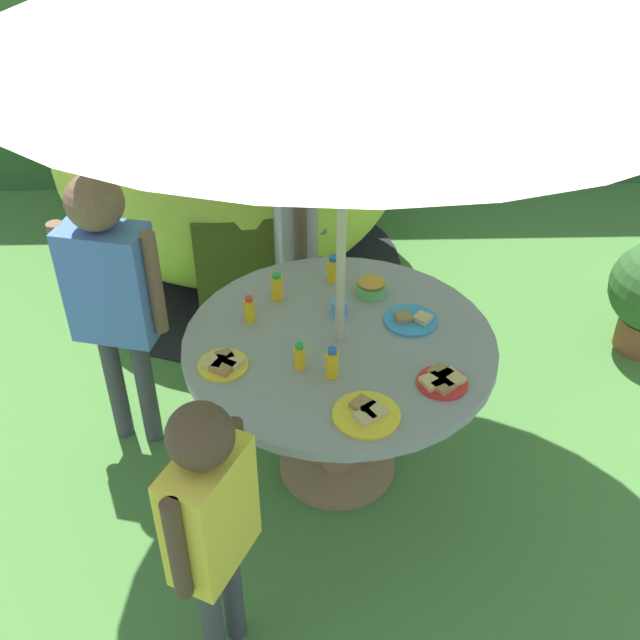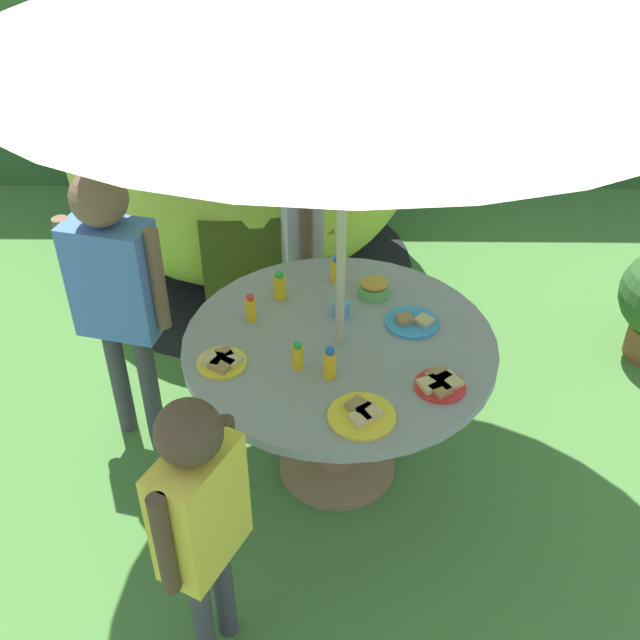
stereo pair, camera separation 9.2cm
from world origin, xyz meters
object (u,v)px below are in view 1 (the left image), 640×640
object	(u,v)px
child_in_yellow_shirt	(210,512)
snack_bowl	(371,286)
garden_table	(339,368)
wooden_chair	(263,231)
child_in_blue_shirt	(111,284)
plate_far_right	(223,364)
dome_tent	(232,148)
juice_bottle_center_back	(332,363)
plate_mid_right	(442,381)
cup_near	(339,308)
child_in_grey_shirt	(293,228)
plate_mid_left	(367,414)
juice_bottle_near_left	(277,287)
juice_bottle_near_right	(333,270)
plate_center_front	(411,320)
juice_bottle_far_left	(299,357)
juice_bottle_front_edge	(249,310)

from	to	relation	value
child_in_yellow_shirt	snack_bowl	bearing A→B (deg)	0.36
garden_table	wooden_chair	bearing A→B (deg)	105.91
child_in_blue_shirt	plate_far_right	distance (m)	0.63
dome_tent	juice_bottle_center_back	distance (m)	2.05
plate_mid_right	cup_near	size ratio (longest dim) A/B	2.69
child_in_blue_shirt	wooden_chair	bearing A→B (deg)	74.61
child_in_grey_shirt	plate_mid_left	xyz separation A→B (m)	(0.26, -1.29, -0.03)
dome_tent	juice_bottle_near_left	world-z (taller)	dome_tent
dome_tent	child_in_blue_shirt	bearing A→B (deg)	-113.53
wooden_chair	child_in_yellow_shirt	xyz separation A→B (m)	(-0.08, -2.13, 0.23)
child_in_blue_shirt	juice_bottle_center_back	size ratio (longest dim) A/B	10.34
plate_mid_right	juice_bottle_near_right	size ratio (longest dim) A/B	1.52
child_in_yellow_shirt	juice_bottle_near_right	bearing A→B (deg)	8.37
child_in_grey_shirt	dome_tent	bearing A→B (deg)	-170.93
juice_bottle_near_left	juice_bottle_center_back	xyz separation A→B (m)	(0.22, -0.52, 0.00)
plate_mid_right	plate_center_front	distance (m)	0.40
child_in_yellow_shirt	plate_mid_left	world-z (taller)	child_in_yellow_shirt
plate_mid_right	plate_center_front	size ratio (longest dim) A/B	0.85
child_in_yellow_shirt	juice_bottle_center_back	size ratio (longest dim) A/B	8.96
plate_mid_right	plate_mid_left	size ratio (longest dim) A/B	0.78
juice_bottle_far_left	plate_mid_left	bearing A→B (deg)	-49.09
child_in_blue_shirt	plate_center_front	distance (m)	1.25
plate_far_right	juice_bottle_far_left	bearing A→B (deg)	-2.83
child_in_grey_shirt	plate_far_right	xyz separation A→B (m)	(-0.27, -1.01, -0.02)
juice_bottle_near_left	cup_near	bearing A→B (deg)	-24.85
plate_far_right	juice_bottle_center_back	xyz separation A→B (m)	(0.41, -0.07, 0.05)
dome_tent	plate_mid_left	size ratio (longest dim) A/B	9.78
plate_center_front	plate_mid_right	bearing A→B (deg)	-80.45
snack_bowl	juice_bottle_near_left	size ratio (longest dim) A/B	1.10
garden_table	child_in_blue_shirt	world-z (taller)	child_in_blue_shirt
juice_bottle_front_edge	child_in_blue_shirt	bearing A→B (deg)	170.50
juice_bottle_front_edge	snack_bowl	bearing A→B (deg)	20.10
plate_mid_right	juice_bottle_near_left	size ratio (longest dim) A/B	1.51
garden_table	juice_bottle_center_back	bearing A→B (deg)	-99.75
juice_bottle_near_left	dome_tent	bearing A→B (deg)	101.26
juice_bottle_near_left	garden_table	bearing A→B (deg)	-49.15
child_in_yellow_shirt	plate_far_right	size ratio (longest dim) A/B	6.04
child_in_grey_shirt	juice_bottle_far_left	distance (m)	1.02
snack_bowl	child_in_blue_shirt	bearing A→B (deg)	-175.11
wooden_chair	plate_center_front	distance (m)	1.35
juice_bottle_near_right	juice_bottle_far_left	size ratio (longest dim) A/B	1.09
wooden_chair	juice_bottle_center_back	size ratio (longest dim) A/B	6.98
child_in_yellow_shirt	cup_near	bearing A→B (deg)	3.61
wooden_chair	child_in_yellow_shirt	world-z (taller)	child_in_yellow_shirt
plate_mid_right	juice_bottle_near_left	xyz separation A→B (m)	(-0.62, 0.58, 0.04)
snack_bowl	plate_mid_left	size ratio (longest dim) A/B	0.57
plate_mid_left	plate_center_front	size ratio (longest dim) A/B	1.09
juice_bottle_near_right	juice_bottle_center_back	xyz separation A→B (m)	(-0.03, -0.65, 0.00)
wooden_chair	cup_near	world-z (taller)	wooden_chair
child_in_yellow_shirt	juice_bottle_far_left	size ratio (longest dim) A/B	10.26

